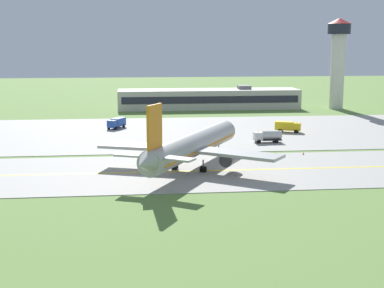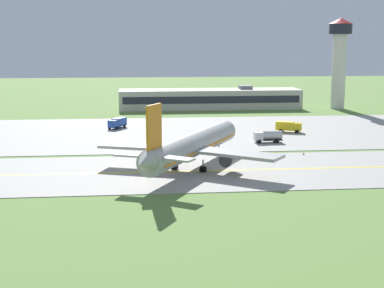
# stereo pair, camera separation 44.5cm
# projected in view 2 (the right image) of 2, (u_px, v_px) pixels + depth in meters

# --- Properties ---
(ground_plane) EXTENTS (500.00, 500.00, 0.00)m
(ground_plane) POSITION_uv_depth(u_px,v_px,m) (227.00, 171.00, 98.08)
(ground_plane) COLOR olive
(taxiway_strip) EXTENTS (240.00, 28.00, 0.10)m
(taxiway_strip) POSITION_uv_depth(u_px,v_px,m) (227.00, 171.00, 98.07)
(taxiway_strip) COLOR #9E9B93
(taxiway_strip) RESTS_ON ground
(apron_pad) EXTENTS (140.00, 52.00, 0.10)m
(apron_pad) POSITION_uv_depth(u_px,v_px,m) (240.00, 131.00, 140.19)
(apron_pad) COLOR #9E9B93
(apron_pad) RESTS_ON ground
(taxiway_centreline) EXTENTS (220.00, 0.60, 0.01)m
(taxiway_centreline) POSITION_uv_depth(u_px,v_px,m) (227.00, 170.00, 98.06)
(taxiway_centreline) COLOR yellow
(taxiway_centreline) RESTS_ON taxiway_strip
(airplane_lead) EXTENTS (30.29, 36.47, 12.70)m
(airplane_lead) POSITION_uv_depth(u_px,v_px,m) (192.00, 146.00, 98.44)
(airplane_lead) COLOR #ADADA8
(airplane_lead) RESTS_ON ground
(service_truck_baggage) EXTENTS (6.00, 2.40, 2.65)m
(service_truck_baggage) POSITION_uv_depth(u_px,v_px,m) (268.00, 136.00, 124.34)
(service_truck_baggage) COLOR silver
(service_truck_baggage) RESTS_ON ground
(service_truck_fuel) EXTENTS (4.70, 6.24, 2.60)m
(service_truck_fuel) POSITION_uv_depth(u_px,v_px,m) (117.00, 123.00, 144.47)
(service_truck_fuel) COLOR #264CA5
(service_truck_fuel) RESTS_ON ground
(service_truck_catering) EXTENTS (6.31, 4.33, 2.60)m
(service_truck_catering) POSITION_uv_depth(u_px,v_px,m) (288.00, 126.00, 138.33)
(service_truck_catering) COLOR yellow
(service_truck_catering) RESTS_ON ground
(terminal_building) EXTENTS (58.16, 11.73, 7.37)m
(terminal_building) POSITION_uv_depth(u_px,v_px,m) (210.00, 99.00, 186.57)
(terminal_building) COLOR beige
(terminal_building) RESTS_ON ground
(control_tower) EXTENTS (7.60, 7.60, 28.67)m
(control_tower) POSITION_uv_depth(u_px,v_px,m) (339.00, 55.00, 183.61)
(control_tower) COLOR silver
(control_tower) RESTS_ON ground
(traffic_cone_near_edge) EXTENTS (0.44, 0.44, 0.60)m
(traffic_cone_near_edge) POSITION_uv_depth(u_px,v_px,m) (275.00, 154.00, 111.32)
(traffic_cone_near_edge) COLOR orange
(traffic_cone_near_edge) RESTS_ON ground
(traffic_cone_mid_edge) EXTENTS (0.44, 0.44, 0.60)m
(traffic_cone_mid_edge) POSITION_uv_depth(u_px,v_px,m) (304.00, 154.00, 111.38)
(traffic_cone_mid_edge) COLOR orange
(traffic_cone_mid_edge) RESTS_ON ground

